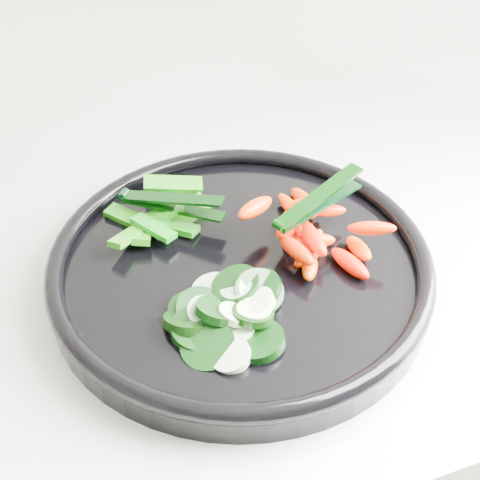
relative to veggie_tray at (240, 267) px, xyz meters
name	(u,v)px	position (x,y,z in m)	size (l,w,h in m)	color
veggie_tray	(240,267)	(0.00, 0.00, 0.00)	(0.39, 0.39, 0.04)	black
cucumber_pile	(222,314)	(-0.04, -0.06, 0.01)	(0.13, 0.12, 0.04)	black
carrot_pile	(310,230)	(0.07, 0.00, 0.02)	(0.14, 0.16, 0.05)	#E72D00
pepper_pile	(162,216)	(-0.05, 0.09, 0.01)	(0.12, 0.11, 0.04)	#0B7312
tong_carrot	(317,202)	(0.08, 0.01, 0.05)	(0.11, 0.06, 0.02)	black
tong_pepper	(169,202)	(-0.05, 0.09, 0.03)	(0.10, 0.08, 0.02)	black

